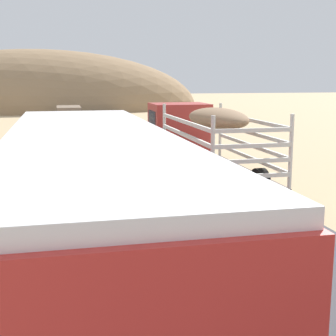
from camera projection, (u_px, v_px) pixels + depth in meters
name	position (u px, v px, depth m)	size (l,w,h in m)	color
livestock_truck	(192.00, 134.00, 19.87)	(2.53, 9.70, 3.02)	#B2332D
bus	(91.00, 222.00, 7.84)	(2.54, 10.00, 3.21)	red
car_far	(69.00, 118.00, 36.39)	(1.90, 4.62, 1.93)	#8C7259
distant_hill	(38.00, 108.00, 65.38)	(43.77, 25.93, 15.65)	#957553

